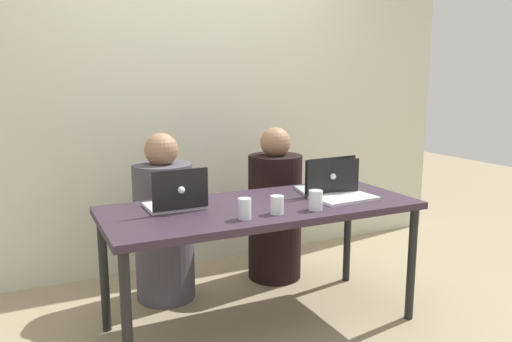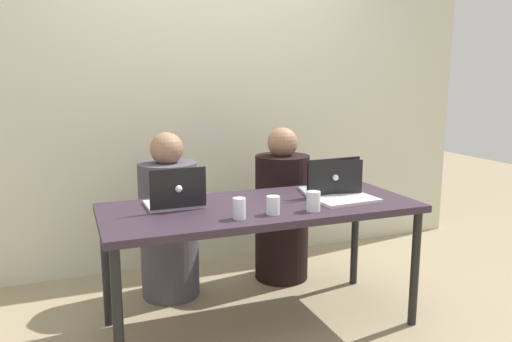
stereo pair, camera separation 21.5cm
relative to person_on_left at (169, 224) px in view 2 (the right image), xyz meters
The scene contains 11 objects.
ground_plane 0.88m from the person_on_left, 56.31° to the right, with size 12.00×12.00×0.00m, color gray.
back_wall 1.09m from the person_on_left, 54.96° to the left, with size 4.62×0.10×2.64m, color beige.
desk 0.76m from the person_on_left, 56.31° to the right, with size 1.78×0.74×0.73m.
person_on_left is the anchor object (origin of this frame).
person_on_right 0.81m from the person_on_left, ahead, with size 0.39×0.39×1.10m.
laptop_back_right 1.09m from the person_on_left, 29.93° to the right, with size 0.38×0.30×0.22m.
laptop_back_left 0.59m from the person_on_left, 96.56° to the right, with size 0.31×0.28×0.23m.
laptop_front_right 1.16m from the person_on_left, 36.98° to the right, with size 0.37×0.29×0.23m.
water_glass_right 1.09m from the person_on_left, 53.72° to the right, with size 0.08×0.08×0.11m.
water_glass_center 0.96m from the person_on_left, 64.57° to the right, with size 0.07×0.07×0.10m.
water_glass_left 0.91m from the person_on_left, 76.75° to the right, with size 0.07×0.07×0.11m.
Camera 2 is at (-1.01, -2.54, 1.44)m, focal length 35.00 mm.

